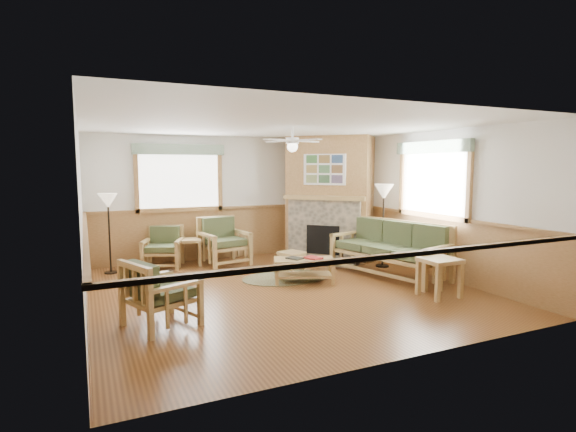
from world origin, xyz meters
name	(u,v)px	position (x,y,z in m)	size (l,w,h in m)	color
floor	(284,290)	(0.00, 0.00, -0.01)	(6.00, 6.00, 0.01)	brown
ceiling	(283,125)	(0.00, 0.00, 2.70)	(6.00, 6.00, 0.01)	white
wall_back	(229,198)	(0.00, 3.00, 1.35)	(6.00, 0.02, 2.70)	white
wall_front	(402,235)	(0.00, -3.00, 1.35)	(6.00, 0.02, 2.70)	white
wall_left	(82,218)	(-3.00, 0.00, 1.35)	(0.02, 6.00, 2.70)	white
wall_right	(427,203)	(3.00, 0.00, 1.35)	(0.02, 6.00, 2.70)	white
wainscot	(284,257)	(0.00, 0.00, 0.55)	(6.00, 6.00, 1.10)	olive
fireplace	(330,198)	(2.05, 2.05, 1.35)	(2.20, 2.20, 2.70)	olive
window_back	(178,143)	(-1.10, 2.96, 2.53)	(1.90, 0.16, 1.50)	white
window_right	(435,140)	(2.96, -0.20, 2.53)	(0.16, 1.90, 1.50)	white
ceiling_fan	(292,130)	(0.30, 0.30, 2.66)	(1.24, 1.24, 0.36)	white
sofa	(389,249)	(2.19, 0.08, 0.51)	(0.91, 2.21, 1.02)	#A1814B
armchair_back_left	(163,247)	(-1.55, 2.55, 0.41)	(0.74, 0.74, 0.83)	#A1814B
armchair_back_right	(224,241)	(-0.33, 2.30, 0.49)	(0.87, 0.87, 0.98)	#A1814B
armchair_left	(161,293)	(-2.11, -0.87, 0.44)	(0.78, 0.78, 0.87)	#A1814B
coffee_table	(304,271)	(0.53, 0.30, 0.21)	(1.05, 0.53, 0.42)	#A1814B
end_table_chairs	(189,252)	(-1.02, 2.55, 0.28)	(0.49, 0.47, 0.55)	#A1814B
end_table_sofa	(439,277)	(2.08, -1.36, 0.31)	(0.55, 0.53, 0.61)	#A1814B
footstool	(292,261)	(0.72, 1.23, 0.19)	(0.43, 0.43, 0.37)	#A1814B
braided_rug	(286,278)	(0.36, 0.72, 0.01)	(1.64, 1.64, 0.01)	brown
floor_lamp_left	(109,233)	(-2.55, 2.45, 0.77)	(0.35, 0.35, 1.55)	black
floor_lamp_right	(383,225)	(2.55, 0.75, 0.85)	(0.39, 0.39, 1.70)	black
book_red	(313,257)	(0.68, 0.25, 0.45)	(0.22, 0.30, 0.03)	maroon
book_dark	(295,257)	(0.38, 0.37, 0.45)	(0.20, 0.27, 0.03)	#282821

